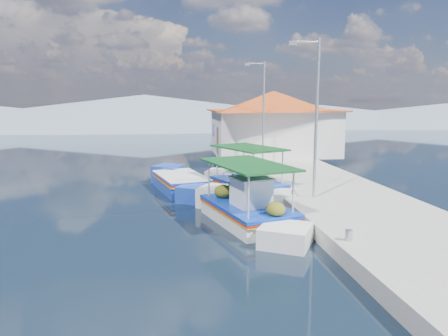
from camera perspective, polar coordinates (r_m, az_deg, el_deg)
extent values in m
plane|color=black|center=(13.80, -3.38, -8.53)|extent=(160.00, 160.00, 0.00)
cube|color=#A4A299|center=(20.67, 11.94, -1.99)|extent=(5.00, 44.00, 0.50)
cylinder|color=#A5A8AD|center=(11.70, 16.84, -8.88)|extent=(0.20, 0.20, 0.30)
cylinder|color=#A5A8AD|center=(16.22, 9.62, -3.56)|extent=(0.20, 0.20, 0.30)
cylinder|color=#A5A8AD|center=(21.92, 5.06, -0.12)|extent=(0.20, 0.20, 0.30)
cylinder|color=#A5A8AD|center=(27.74, 2.40, 1.89)|extent=(0.20, 0.20, 0.30)
cube|color=white|center=(14.52, 3.23, -6.81)|extent=(2.98, 4.30, 0.86)
cube|color=white|center=(16.99, 4.05, -4.06)|extent=(1.94, 1.94, 0.95)
cube|color=white|center=(12.14, 2.11, -10.06)|extent=(1.89, 1.89, 0.81)
cube|color=#0E37B8|center=(14.41, 3.25, -5.29)|extent=(3.07, 4.43, 0.05)
cube|color=red|center=(14.43, 3.24, -5.57)|extent=(3.07, 4.43, 0.05)
cube|color=gold|center=(14.45, 3.24, -5.81)|extent=(3.07, 4.43, 0.04)
cube|color=#0E37B8|center=(14.40, 3.25, -5.05)|extent=(3.08, 4.40, 0.05)
cube|color=brown|center=(14.41, 3.25, -5.16)|extent=(2.81, 4.18, 0.05)
cube|color=white|center=(14.03, 3.16, -3.47)|extent=(1.37, 1.43, 0.99)
cube|color=silver|center=(13.92, 3.18, -1.41)|extent=(1.49, 1.54, 0.05)
cylinder|color=beige|center=(15.93, 0.98, -1.09)|extent=(0.06, 0.06, 1.44)
cylinder|color=beige|center=(15.81, 6.69, -1.23)|extent=(0.06, 0.06, 1.44)
cylinder|color=beige|center=(12.75, -0.97, -3.71)|extent=(0.06, 0.06, 1.44)
cylinder|color=beige|center=(12.59, 6.18, -3.93)|extent=(0.06, 0.06, 1.44)
cube|color=#0E471B|center=(14.12, 3.30, 0.52)|extent=(3.07, 4.33, 0.06)
ellipsoid|color=#4D4D14|center=(15.60, 2.37, -3.05)|extent=(0.68, 0.75, 0.51)
ellipsoid|color=#4D4D14|center=(16.00, 4.79, -2.92)|extent=(0.58, 0.63, 0.43)
ellipsoid|color=#4D4D14|center=(12.77, 3.39, -5.98)|extent=(0.61, 0.67, 0.46)
sphere|color=#D93906|center=(14.73, 6.96, -2.19)|extent=(0.36, 0.36, 0.36)
cube|color=white|center=(18.59, 3.33, -3.19)|extent=(3.13, 3.97, 0.89)
cube|color=white|center=(20.82, 4.78, -1.54)|extent=(1.76, 1.76, 0.99)
cube|color=white|center=(16.43, 1.53, -4.85)|extent=(1.71, 1.71, 0.85)
cube|color=#0E37B8|center=(18.50, 3.34, -1.94)|extent=(3.23, 4.08, 0.06)
cube|color=red|center=(18.52, 3.34, -2.17)|extent=(3.23, 4.08, 0.05)
cube|color=gold|center=(18.53, 3.33, -2.37)|extent=(3.23, 4.08, 0.04)
cube|color=#1B3EA7|center=(18.49, 3.34, -1.74)|extent=(3.23, 4.06, 0.05)
cube|color=brown|center=(18.50, 3.34, -1.83)|extent=(2.97, 3.84, 0.05)
cylinder|color=beige|center=(19.96, 2.20, 1.19)|extent=(0.07, 0.07, 1.51)
cylinder|color=beige|center=(19.65, 6.47, 1.01)|extent=(0.07, 0.07, 1.51)
cylinder|color=beige|center=(17.15, -0.20, -0.13)|extent=(0.07, 0.07, 1.51)
cylinder|color=beige|center=(16.79, 4.74, -0.37)|extent=(0.07, 0.07, 1.51)
cube|color=#0E471B|center=(18.27, 3.38, 2.82)|extent=(3.22, 4.00, 0.07)
cube|color=#1B3EA7|center=(19.62, -5.99, -2.51)|extent=(2.67, 3.85, 0.97)
cube|color=#1B3EA7|center=(21.84, -4.60, -0.96)|extent=(1.82, 1.82, 1.08)
cube|color=#1B3EA7|center=(17.47, -7.68, -4.01)|extent=(1.77, 1.77, 0.92)
cube|color=#0E37B8|center=(19.53, -6.01, -1.22)|extent=(2.75, 3.96, 0.06)
cube|color=red|center=(19.55, -6.01, -1.45)|extent=(2.75, 3.96, 0.05)
cube|color=gold|center=(19.56, -6.00, -1.66)|extent=(2.75, 3.96, 0.04)
cube|color=white|center=(19.52, -6.01, -1.01)|extent=(2.76, 3.94, 0.05)
cube|color=brown|center=(19.52, -6.01, -1.10)|extent=(2.51, 3.74, 0.05)
cube|color=white|center=(29.08, 6.76, 4.84)|extent=(8.00, 6.00, 3.00)
cube|color=#BC441A|center=(29.00, 6.82, 7.90)|extent=(8.64, 6.48, 0.10)
pyramid|color=#BC441A|center=(28.99, 6.84, 9.18)|extent=(10.49, 10.49, 1.40)
cube|color=brown|center=(27.42, -0.85, 3.59)|extent=(0.06, 1.00, 2.00)
cube|color=#0E37B8|center=(29.85, -1.41, 5.21)|extent=(0.06, 1.20, 0.90)
cylinder|color=#A5A8AD|center=(16.09, 12.64, 6.50)|extent=(0.12, 0.12, 6.00)
cylinder|color=#A5A8AD|center=(16.06, 11.26, 16.74)|extent=(1.00, 0.08, 0.08)
cube|color=#A5A8AD|center=(15.90, 9.47, 16.68)|extent=(0.30, 0.14, 0.14)
cylinder|color=#A5A8AD|center=(24.74, 5.47, 7.58)|extent=(0.12, 0.12, 6.00)
cylinder|color=#A5A8AD|center=(24.71, 4.41, 14.20)|extent=(1.00, 0.08, 0.08)
cube|color=#A5A8AD|center=(24.61, 3.24, 14.12)|extent=(0.30, 0.14, 0.14)
cone|color=slate|center=(69.26, -10.90, 7.65)|extent=(96.00, 96.00, 5.50)
cone|color=slate|center=(73.85, 13.23, 7.01)|extent=(76.80, 76.80, 3.80)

